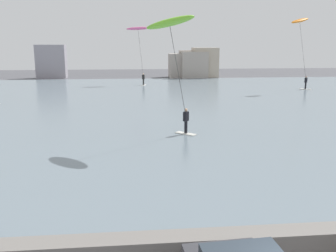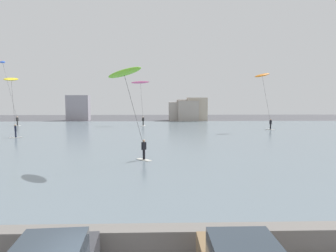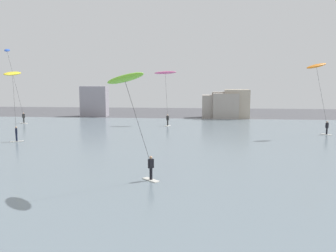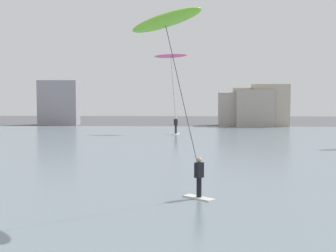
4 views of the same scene
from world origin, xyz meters
name	(u,v)px [view 1 (image 1 of 4)]	position (x,y,z in m)	size (l,w,h in m)	color
seawall_barrier	(265,246)	(0.00, 3.35, 0.43)	(60.00, 0.70, 0.85)	slate
water_bay	(167,104)	(0.00, 30.05, 0.05)	(84.00, 52.00, 0.10)	slate
far_shore_buildings	(166,64)	(2.62, 58.30, 2.33)	(30.04, 4.91, 5.49)	gray
kitesurfer_lime	(172,35)	(-1.16, 15.62, 6.14)	(3.38, 3.83, 7.22)	silver
kitesurfer_pink	(139,33)	(-2.19, 47.87, 7.08)	(3.35, 3.63, 7.96)	silver
kitesurfer_orange	(301,29)	(16.42, 37.93, 7.35)	(4.10, 3.22, 8.64)	silver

